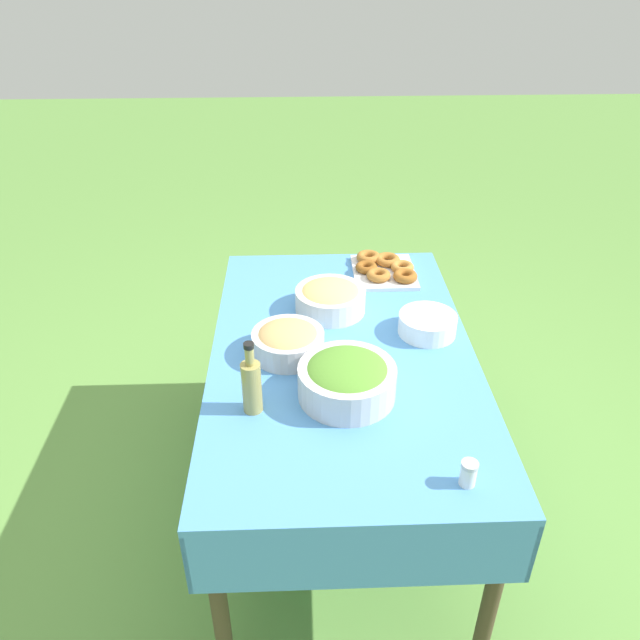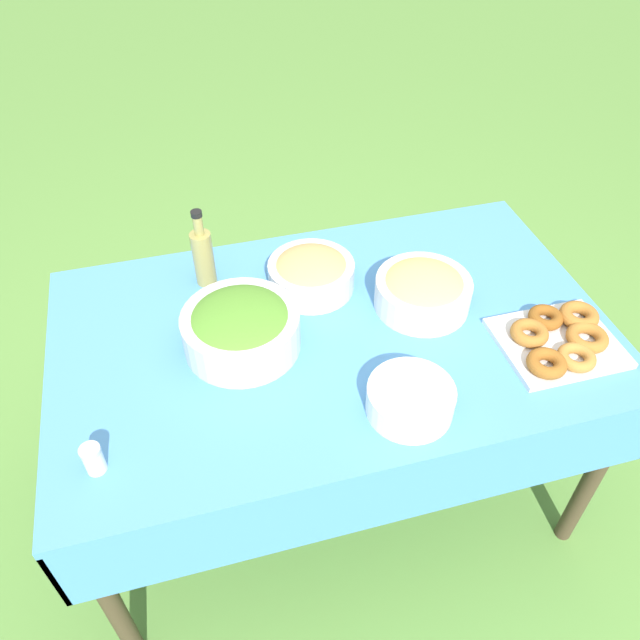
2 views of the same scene
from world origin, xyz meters
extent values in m
plane|color=#609342|center=(0.00, 0.00, 0.00)|extent=(14.00, 14.00, 0.00)
cube|color=#4C8CD1|center=(0.00, 0.00, 0.72)|extent=(1.47, 0.89, 0.02)
cube|color=#4C8CD1|center=(0.00, -0.44, 0.60)|extent=(1.47, 0.01, 0.22)
cube|color=#4C8CD1|center=(0.00, 0.44, 0.60)|extent=(1.47, 0.01, 0.22)
cube|color=#4C8CD1|center=(-0.73, 0.00, 0.60)|extent=(0.01, 0.89, 0.22)
cube|color=#4C8CD1|center=(0.73, 0.00, 0.60)|extent=(0.01, 0.89, 0.22)
cylinder|color=#473828|center=(-0.67, -0.39, 0.35)|extent=(0.05, 0.05, 0.71)
cylinder|color=#473828|center=(0.67, -0.39, 0.35)|extent=(0.05, 0.05, 0.71)
cylinder|color=#473828|center=(-0.67, 0.39, 0.35)|extent=(0.05, 0.05, 0.71)
cylinder|color=#473828|center=(0.67, 0.39, 0.35)|extent=(0.05, 0.05, 0.71)
cylinder|color=silver|center=(-0.24, 0.01, 0.79)|extent=(0.30, 0.30, 0.10)
ellipsoid|color=#51892D|center=(-0.24, 0.01, 0.82)|extent=(0.26, 0.26, 0.07)
cylinder|color=silver|center=(0.26, 0.03, 0.78)|extent=(0.26, 0.26, 0.09)
ellipsoid|color=tan|center=(0.26, 0.03, 0.81)|extent=(0.23, 0.23, 0.07)
cube|color=silver|center=(0.54, -0.21, 0.74)|extent=(0.30, 0.25, 0.02)
torus|color=#A36628|center=(0.61, -0.23, 0.76)|extent=(0.15, 0.15, 0.03)
torus|color=brown|center=(0.55, -0.13, 0.76)|extent=(0.11, 0.11, 0.03)
torus|color=#A36628|center=(0.48, -0.18, 0.76)|extent=(0.10, 0.10, 0.03)
torus|color=#93561E|center=(0.46, -0.28, 0.77)|extent=(0.13, 0.13, 0.03)
torus|color=#B27533|center=(0.55, -0.28, 0.76)|extent=(0.12, 0.12, 0.03)
torus|color=#A36628|center=(0.63, -0.15, 0.77)|extent=(0.15, 0.15, 0.03)
cylinder|color=white|center=(0.10, -0.30, 0.74)|extent=(0.20, 0.20, 0.01)
cylinder|color=white|center=(0.10, -0.30, 0.75)|extent=(0.20, 0.20, 0.01)
cylinder|color=white|center=(0.10, -0.30, 0.76)|extent=(0.20, 0.20, 0.01)
cylinder|color=white|center=(0.10, -0.30, 0.77)|extent=(0.20, 0.20, 0.01)
cylinder|color=white|center=(0.10, -0.30, 0.79)|extent=(0.20, 0.20, 0.01)
cylinder|color=white|center=(0.10, -0.30, 0.80)|extent=(0.20, 0.20, 0.01)
cylinder|color=#998E4C|center=(-0.29, 0.29, 0.82)|extent=(0.06, 0.06, 0.17)
cylinder|color=#998E4C|center=(-0.29, 0.29, 0.93)|extent=(0.03, 0.03, 0.06)
cylinder|color=black|center=(-0.29, 0.29, 0.96)|extent=(0.03, 0.03, 0.01)
cylinder|color=silver|center=(-0.01, 0.18, 0.77)|extent=(0.24, 0.24, 0.08)
ellipsoid|color=tan|center=(-0.01, 0.18, 0.80)|extent=(0.21, 0.21, 0.07)
cylinder|color=white|center=(-0.61, -0.28, 0.76)|extent=(0.04, 0.04, 0.06)
cylinder|color=silver|center=(-0.61, -0.28, 0.80)|extent=(0.04, 0.04, 0.01)
camera|label=1|loc=(-1.73, 0.14, 1.95)|focal=35.00mm
camera|label=2|loc=(-0.34, -1.13, 1.89)|focal=35.00mm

